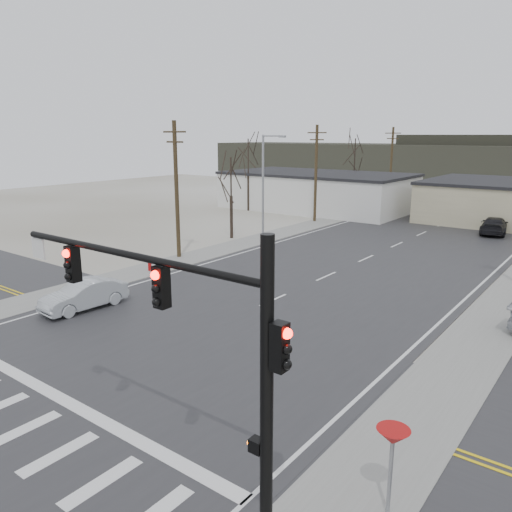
% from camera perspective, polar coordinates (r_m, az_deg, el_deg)
% --- Properties ---
extents(ground, '(140.00, 140.00, 0.00)m').
position_cam_1_polar(ground, '(22.29, -10.16, -10.36)').
color(ground, silver).
rests_on(ground, ground).
extents(main_road, '(18.00, 110.00, 0.05)m').
position_cam_1_polar(main_road, '(33.63, 8.86, -1.96)').
color(main_road, '#2A2A2D').
rests_on(main_road, ground).
extents(cross_road, '(90.00, 10.00, 0.04)m').
position_cam_1_polar(cross_road, '(22.28, -10.16, -10.31)').
color(cross_road, '#2A2A2D').
rests_on(cross_road, ground).
extents(sidewalk_left, '(3.00, 90.00, 0.06)m').
position_cam_1_polar(sidewalk_left, '(43.31, -0.36, 1.74)').
color(sidewalk_left, gray).
rests_on(sidewalk_left, ground).
extents(traffic_signal_mast, '(8.95, 0.43, 7.20)m').
position_cam_1_polar(traffic_signal_mast, '(11.26, -6.74, -9.03)').
color(traffic_signal_mast, black).
rests_on(traffic_signal_mast, ground).
extents(fire_hydrant, '(0.24, 0.24, 0.87)m').
position_cam_1_polar(fire_hydrant, '(34.42, -12.05, -1.00)').
color(fire_hydrant, '#A50C0C').
rests_on(fire_hydrant, ground).
extents(yield_sign, '(0.80, 0.80, 2.35)m').
position_cam_1_polar(yield_sign, '(12.83, 15.36, -19.62)').
color(yield_sign, gray).
rests_on(yield_sign, ground).
extents(building_left_far, '(22.30, 12.30, 4.50)m').
position_cam_1_polar(building_left_far, '(62.40, 6.94, 7.40)').
color(building_left_far, silver).
rests_on(building_left_far, ground).
extents(upole_left_b, '(2.20, 0.30, 10.00)m').
position_cam_1_polar(upole_left_b, '(37.18, -9.07, 7.69)').
color(upole_left_b, '#43341F').
rests_on(upole_left_b, ground).
extents(upole_left_c, '(2.20, 0.30, 10.00)m').
position_cam_1_polar(upole_left_c, '(52.99, 6.86, 9.52)').
color(upole_left_c, '#43341F').
rests_on(upole_left_c, ground).
extents(upole_left_d, '(2.20, 0.30, 10.00)m').
position_cam_1_polar(upole_left_d, '(70.95, 15.19, 10.18)').
color(upole_left_d, '#43341F').
rests_on(upole_left_d, ground).
extents(streetlight_main, '(2.40, 0.25, 9.00)m').
position_cam_1_polar(streetlight_main, '(44.27, 1.01, 8.62)').
color(streetlight_main, gray).
rests_on(streetlight_main, ground).
extents(tree_left_near, '(3.30, 3.30, 7.35)m').
position_cam_1_polar(tree_left_near, '(44.03, -2.88, 8.76)').
color(tree_left_near, '#30241D').
rests_on(tree_left_near, ground).
extents(tree_left_far, '(3.96, 3.96, 8.82)m').
position_cam_1_polar(tree_left_far, '(66.44, 11.22, 11.10)').
color(tree_left_far, '#30241D').
rests_on(tree_left_far, ground).
extents(tree_left_mid, '(3.96, 3.96, 8.82)m').
position_cam_1_polar(tree_left_mid, '(60.48, -0.90, 11.12)').
color(tree_left_mid, '#30241D').
rests_on(tree_left_mid, ground).
extents(hill_left, '(70.00, 18.00, 7.00)m').
position_cam_1_polar(hill_left, '(117.08, 11.87, 10.73)').
color(hill_left, '#333026').
rests_on(hill_left, ground).
extents(sedan_crossing, '(1.89, 4.66, 1.50)m').
position_cam_1_polar(sedan_crossing, '(27.86, -19.05, -4.21)').
color(sedan_crossing, '#AFB5BB').
rests_on(sedan_crossing, main_road).
extents(car_far_a, '(2.85, 5.61, 1.56)m').
position_cam_1_polar(car_far_a, '(51.26, 25.59, 3.17)').
color(car_far_a, black).
rests_on(car_far_a, main_road).
extents(car_far_b, '(2.39, 4.11, 1.31)m').
position_cam_1_polar(car_far_b, '(80.60, 25.89, 6.43)').
color(car_far_b, black).
rests_on(car_far_b, main_road).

